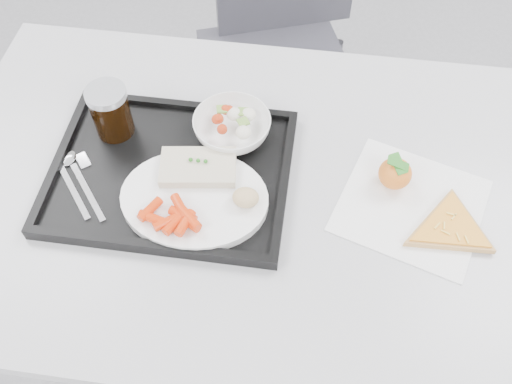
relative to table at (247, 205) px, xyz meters
name	(u,v)px	position (x,y,z in m)	size (l,w,h in m)	color
table	(247,205)	(0.00, 0.00, 0.00)	(1.20, 0.80, 0.75)	#BABABC
chair	(281,29)	(-0.01, 0.73, -0.15)	(0.54, 0.55, 0.93)	#35343C
tray	(171,173)	(-0.15, 0.00, 0.08)	(0.45, 0.35, 0.03)	black
dinner_plate	(194,199)	(-0.09, -0.06, 0.09)	(0.27, 0.27, 0.02)	white
fish_fillet	(198,167)	(-0.09, 0.00, 0.11)	(0.15, 0.10, 0.03)	beige
bread_roll	(246,198)	(0.01, -0.06, 0.12)	(0.05, 0.04, 0.03)	#E9BD8D
salad_bowl	(232,127)	(-0.04, 0.11, 0.11)	(0.15, 0.15, 0.05)	white
cola_glass	(110,111)	(-0.28, 0.09, 0.14)	(0.08, 0.08, 0.11)	black
cutlery	(77,177)	(-0.32, -0.04, 0.08)	(0.13, 0.16, 0.01)	silver
napkin	(411,205)	(0.31, -0.01, 0.07)	(0.31, 0.30, 0.00)	white
tangerine	(395,173)	(0.27, 0.04, 0.10)	(0.07, 0.07, 0.07)	#DA5815
pizza_slice	(450,228)	(0.37, -0.05, 0.08)	(0.26, 0.26, 0.02)	tan
carrot_pile	(174,217)	(-0.11, -0.12, 0.11)	(0.12, 0.08, 0.02)	red
salad_contents	(234,119)	(-0.04, 0.12, 0.12)	(0.08, 0.08, 0.02)	#B32F11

